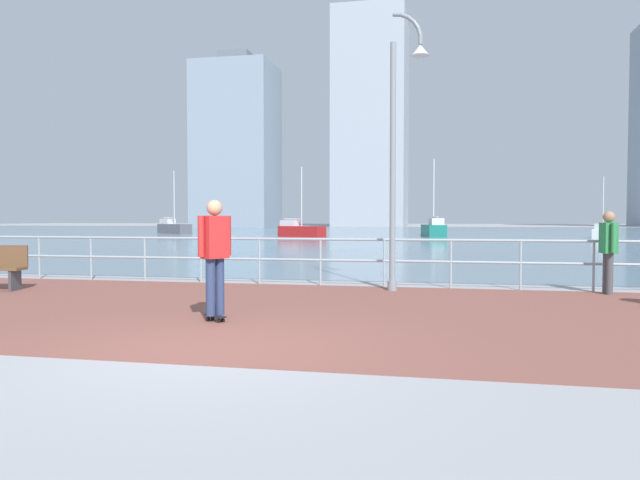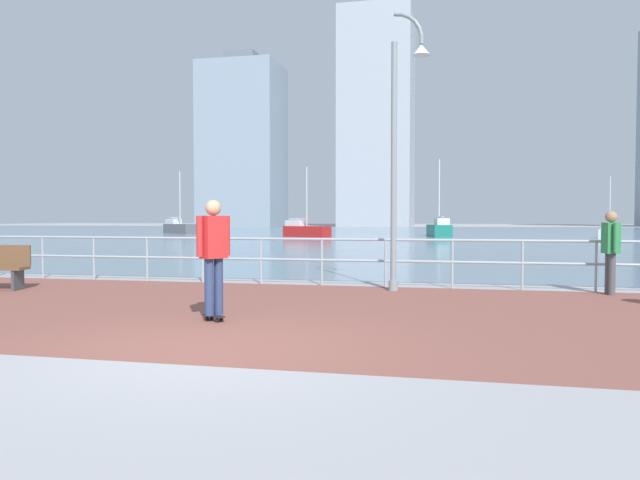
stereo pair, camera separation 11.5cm
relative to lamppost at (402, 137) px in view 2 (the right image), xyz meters
name	(u,v)px [view 2 (the right image)]	position (x,y,z in m)	size (l,w,h in m)	color
ground	(410,237)	(-1.77, 34.20, -3.11)	(220.00, 220.00, 0.00)	#9E9EA3
brick_paving	(277,310)	(-1.77, -2.91, -3.10)	(28.00, 7.06, 0.01)	brown
harbor_water	(417,233)	(-1.77, 45.62, -3.10)	(180.00, 88.00, 0.00)	slate
waterfront_railing	(322,253)	(-1.77, 0.62, -2.38)	(25.25, 0.06, 1.05)	#9EADB7
lamppost	(402,137)	(0.00, 0.00, 0.00)	(0.81, 0.36, 5.62)	gray
skateboarder	(214,248)	(-2.37, -4.04, -2.06)	(0.39, 0.51, 1.74)	black
bystander	(611,246)	(4.00, 0.27, -2.16)	(0.28, 0.56, 1.62)	#4C4C51
sailboat_red	(609,232)	(12.80, 34.53, -2.67)	(2.17, 3.39, 4.57)	white
sailboat_navy	(305,230)	(-9.95, 33.04, -2.58)	(4.11, 2.75, 5.55)	#B21E1E
sailboat_teal	(439,229)	(0.48, 35.83, -2.51)	(2.13, 4.61, 6.23)	#197266
sailboat_yellow	(179,228)	(-24.25, 40.25, -2.53)	(4.28, 3.52, 6.01)	#595960
tower_slate	(243,146)	(-32.24, 80.83, 10.52)	(12.77, 10.79, 28.92)	#8493A3
tower_beige	(378,121)	(-11.19, 95.25, 16.18)	(12.66, 16.65, 40.23)	#A3A8B2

